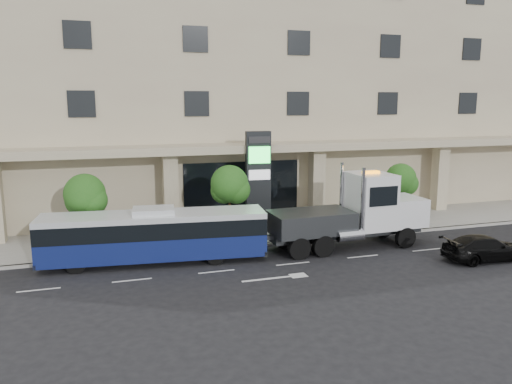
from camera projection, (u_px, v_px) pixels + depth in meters
ground at (283, 255)px, 26.84m from camera, size 120.00×120.00×0.00m
sidewalk at (255, 231)px, 31.52m from camera, size 120.00×6.00×0.15m
curb at (271, 244)px, 28.70m from camera, size 120.00×0.30×0.15m
convention_center at (216, 78)px, 39.51m from camera, size 60.00×17.60×20.00m
tree_left at (85, 197)px, 26.71m from camera, size 2.27×2.20×4.22m
tree_mid at (230, 187)px, 29.04m from camera, size 2.28×2.20×4.38m
tree_right at (401, 181)px, 32.47m from camera, size 2.10×2.00×4.04m
city_bus at (154, 235)px, 25.42m from camera, size 11.50×3.60×2.86m
tow_truck at (355, 213)px, 28.09m from camera, size 10.35×2.82×4.71m
black_sedan at (485, 248)px, 25.88m from camera, size 4.64×2.07×1.32m
signage_pylon at (258, 180)px, 31.27m from camera, size 1.58×0.69×6.19m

